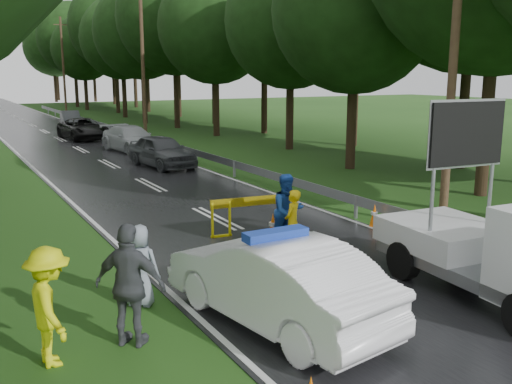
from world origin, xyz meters
TOP-DOWN VIEW (x-y plane):
  - ground at (0.00, 0.00)m, footprint 160.00×160.00m
  - road at (0.00, 30.00)m, footprint 7.00×140.00m
  - guardrail at (3.70, 29.67)m, footprint 0.12×60.06m
  - utility_pole_near at (5.20, 2.00)m, footprint 1.40×0.24m
  - utility_pole_mid at (5.20, 28.00)m, footprint 1.40×0.24m
  - utility_pole_far at (5.20, 54.00)m, footprint 1.40×0.24m
  - police_sedan at (-2.25, -1.12)m, footprint 2.35×4.85m
  - work_truck at (2.02, -2.43)m, footprint 2.45×4.85m
  - barrier at (0.21, 4.00)m, footprint 2.50×0.38m
  - officer at (0.12, 2.00)m, footprint 0.69×0.65m
  - civilian at (0.35, 2.57)m, footprint 0.93×0.74m
  - bystander_left at (-5.89, -0.68)m, footprint 0.75×1.22m
  - bystander_mid at (-4.67, -0.68)m, footprint 1.20×1.16m
  - bystander_right at (-4.05, 0.81)m, footprint 0.90×0.86m
  - queue_car_first at (1.97, 16.05)m, footprint 2.28×4.55m
  - queue_car_second at (2.38, 22.05)m, footprint 2.62×5.07m
  - queue_car_third at (1.39, 29.34)m, footprint 2.71×5.19m
  - queue_car_fourth at (2.60, 39.15)m, footprint 1.75×4.04m
  - cone_center at (-0.06, 0.15)m, footprint 0.37×0.37m
  - cone_far at (0.33, 3.25)m, footprint 0.35×0.35m
  - cone_left_mid at (-3.31, 3.00)m, footprint 0.30×0.30m
  - cone_right at (3.50, 2.94)m, footprint 0.32×0.32m

SIDE VIEW (x-z plane):
  - ground at x=0.00m, z-range 0.00..0.00m
  - road at x=0.00m, z-range 0.00..0.02m
  - cone_left_mid at x=-3.31m, z-range -0.01..0.63m
  - cone_right at x=3.50m, z-range -0.01..0.67m
  - cone_far at x=0.33m, z-range -0.01..0.72m
  - cone_center at x=-0.06m, z-range -0.01..0.78m
  - guardrail at x=3.70m, z-range 0.20..0.90m
  - queue_car_fourth at x=2.60m, z-range 0.00..1.29m
  - queue_car_third at x=1.39m, z-range 0.00..1.39m
  - queue_car_second at x=2.38m, z-range 0.00..1.41m
  - queue_car_first at x=1.97m, z-range 0.00..1.49m
  - police_sedan at x=-2.25m, z-range -0.07..1.61m
  - bystander_right at x=-4.05m, z-range 0.00..1.56m
  - barrier at x=0.21m, z-range 0.27..1.31m
  - officer at x=0.12m, z-range 0.00..1.59m
  - bystander_left at x=-5.89m, z-range 0.00..1.82m
  - civilian at x=0.35m, z-range 0.00..1.86m
  - bystander_mid at x=-4.67m, z-range 0.00..2.01m
  - work_truck at x=2.02m, z-range -0.86..2.89m
  - utility_pole_near at x=5.20m, z-range 0.06..10.06m
  - utility_pole_mid at x=5.20m, z-range 0.06..10.06m
  - utility_pole_far at x=5.20m, z-range 0.06..10.06m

